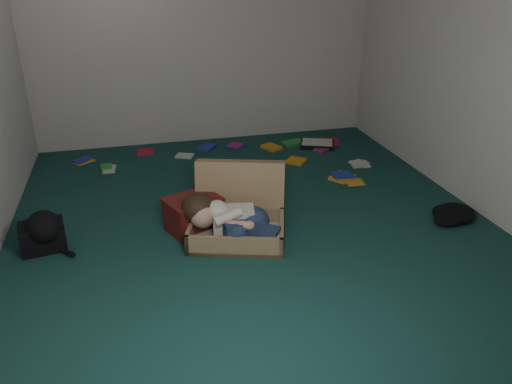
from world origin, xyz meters
name	(u,v)px	position (x,y,z in m)	size (l,w,h in m)	color
floor	(252,222)	(0.00, 0.00, 0.00)	(4.50, 4.50, 0.00)	#153E3A
wall_back	(204,31)	(0.00, 2.25, 1.30)	(4.50, 4.50, 0.00)	white
wall_front	(404,192)	(0.00, -2.25, 1.30)	(4.50, 4.50, 0.00)	white
wall_right	(482,57)	(2.00, 0.00, 1.30)	(4.50, 4.50, 0.00)	white
suitcase	(238,213)	(-0.14, -0.12, 0.16)	(0.93, 0.92, 0.55)	#9D7F57
person	(230,219)	(-0.25, -0.29, 0.21)	(0.75, 0.56, 0.34)	silver
maroon_bin	(193,214)	(-0.50, -0.02, 0.15)	(0.52, 0.47, 0.29)	#571311
backpack	(43,235)	(-1.66, -0.03, 0.12)	(0.41, 0.32, 0.24)	black
clothing_pile	(452,211)	(1.70, -0.36, 0.07)	(0.41, 0.34, 0.13)	black
paper_tray	(317,144)	(1.23, 1.66, 0.03)	(0.48, 0.43, 0.06)	black
book_scatter	(252,156)	(0.38, 1.50, 0.01)	(3.13, 1.66, 0.02)	gold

